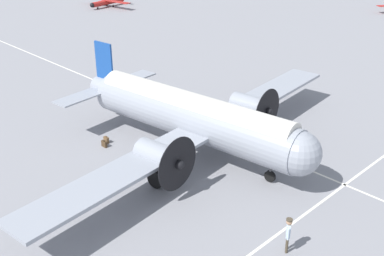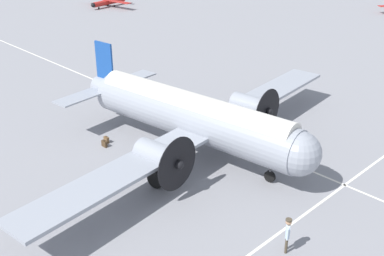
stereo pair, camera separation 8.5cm
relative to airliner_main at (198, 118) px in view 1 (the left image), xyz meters
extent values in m
plane|color=gray|center=(-0.45, -0.05, -2.58)|extent=(300.00, 300.00, 0.00)
cube|color=silver|center=(-0.45, 3.41, -2.57)|extent=(120.00, 0.16, 0.01)
cube|color=silver|center=(8.70, -0.05, -2.57)|extent=(0.16, 120.00, 0.01)
cylinder|color=#9399A3|center=(-0.45, -0.05, -0.14)|extent=(15.25, 4.33, 2.67)
cylinder|color=silver|center=(-0.45, -0.05, 0.59)|extent=(14.43, 3.45, 1.87)
sphere|color=#9399A3|center=(7.03, 0.79, -0.14)|extent=(2.54, 2.54, 2.54)
cylinder|color=#9399A3|center=(-7.92, -0.89, -0.01)|extent=(3.08, 1.79, 1.47)
cube|color=#194799|center=(-8.47, -0.95, 1.86)|extent=(1.66, 0.32, 3.07)
cube|color=#9399A3|center=(-8.28, -0.93, 0.13)|extent=(2.43, 8.88, 0.10)
cube|color=#9399A3|center=(0.65, 0.07, -0.48)|extent=(5.42, 27.50, 0.20)
cylinder|color=#9399A3|center=(0.39, 4.73, -0.46)|extent=(2.72, 1.75, 1.47)
cylinder|color=black|center=(1.79, 4.89, -0.46)|extent=(0.38, 3.07, 3.09)
sphere|color=black|center=(1.92, 4.90, -0.46)|extent=(0.51, 0.51, 0.51)
cylinder|color=#9399A3|center=(1.42, -4.53, -0.46)|extent=(2.72, 1.75, 1.47)
cylinder|color=black|center=(2.83, -4.37, -0.46)|extent=(0.38, 3.07, 3.09)
sphere|color=black|center=(2.95, -4.36, -0.46)|extent=(0.51, 0.51, 0.51)
cylinder|color=#4C4C51|center=(0.13, 4.70, -1.54)|extent=(0.18, 0.18, 0.98)
cylinder|color=black|center=(0.13, 4.70, -2.03)|extent=(1.13, 0.42, 1.10)
cylinder|color=#4C4C51|center=(1.17, -4.56, -1.54)|extent=(0.18, 0.18, 0.98)
cylinder|color=black|center=(1.17, -4.56, -2.03)|extent=(1.13, 0.42, 1.10)
cylinder|color=#4C4C51|center=(5.39, 0.60, -1.79)|extent=(0.14, 0.14, 0.88)
cylinder|color=black|center=(5.39, 0.60, -2.23)|extent=(0.72, 0.26, 0.70)
cylinder|color=#473D2D|center=(9.65, -3.75, -2.15)|extent=(0.13, 0.13, 0.87)
cylinder|color=#473D2D|center=(9.79, -3.96, -2.15)|extent=(0.13, 0.13, 0.87)
cube|color=silver|center=(9.72, -3.85, -1.39)|extent=(0.39, 0.46, 0.65)
sphere|color=tan|center=(9.72, -3.85, -0.92)|extent=(0.29, 0.29, 0.29)
cylinder|color=silver|center=(9.58, -3.64, -1.42)|extent=(0.10, 0.10, 0.62)
cylinder|color=silver|center=(9.87, -4.07, -1.42)|extent=(0.10, 0.10, 0.62)
cube|color=navy|center=(9.81, -3.79, -1.31)|extent=(0.04, 0.05, 0.42)
cylinder|color=#473D2D|center=(9.72, -3.85, -0.79)|extent=(0.42, 0.42, 0.07)
cube|color=brown|center=(-5.49, -3.27, -2.36)|extent=(0.41, 0.18, 0.43)
cube|color=#4A3520|center=(-5.49, -3.27, -2.11)|extent=(0.15, 0.13, 0.02)
cube|color=#47331E|center=(-5.10, -3.72, -2.36)|extent=(0.47, 0.17, 0.44)
cube|color=#312315|center=(-5.10, -3.72, -2.11)|extent=(0.17, 0.12, 0.02)
cylinder|color=#B2231E|center=(-44.04, 24.63, -1.84)|extent=(1.65, 6.36, 0.77)
sphere|color=black|center=(-43.57, 21.36, -1.84)|extent=(0.69, 0.69, 0.69)
cube|color=#B2231E|center=(-43.99, 24.28, -1.50)|extent=(9.51, 2.30, 0.08)
cylinder|color=black|center=(-43.72, 22.41, -2.44)|extent=(0.12, 0.29, 0.28)
cylinder|color=#4C4C51|center=(-43.72, 22.41, -2.33)|extent=(0.06, 0.06, 0.21)
cylinder|color=black|center=(-43.39, 25.07, -2.44)|extent=(0.12, 0.29, 0.28)
cylinder|color=#4C4C51|center=(-43.39, 25.07, -2.33)|extent=(0.06, 0.06, 0.21)
cylinder|color=black|center=(-44.78, 24.88, -2.44)|extent=(0.12, 0.29, 0.28)
cylinder|color=#4C4C51|center=(-44.78, 24.88, -2.33)|extent=(0.06, 0.06, 0.21)
camera|label=1|loc=(19.41, -19.68, 12.32)|focal=45.00mm
camera|label=2|loc=(19.47, -19.62, 12.32)|focal=45.00mm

